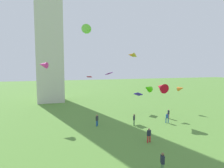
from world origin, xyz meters
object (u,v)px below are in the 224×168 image
Objects in this scene: kite_flying_4 at (181,88)px; person_1 at (134,119)px; kite_flying_3 at (138,94)px; kite_flying_1 at (148,88)px; person_0 at (167,117)px; kite_flying_2 at (109,74)px; kite_flying_5 at (43,65)px; kite_flying_6 at (131,55)px; person_2 at (149,134)px; kite_flying_9 at (89,77)px; person_3 at (162,162)px; kite_flying_0 at (161,87)px; person_4 at (97,120)px; person_5 at (168,113)px; kite_flying_7 at (86,31)px; kite_flying_8 at (135,56)px; monument_obelisk at (49,7)px.

person_1 is at bearing -176.01° from kite_flying_4.
kite_flying_1 is at bearing -134.73° from kite_flying_3.
person_1 reaches higher than person_0.
kite_flying_2 is 11.77m from kite_flying_5.
kite_flying_5 is at bearing -57.38° from kite_flying_6.
person_0 is 0.92× the size of person_2.
kite_flying_4 is 18.71m from kite_flying_9.
person_1 is 13.56m from person_3.
kite_flying_4 is (7.46, 4.82, -0.99)m from kite_flying_0.
person_2 is 21.53m from kite_flying_6.
person_2 is 11.35m from kite_flying_0.
kite_flying_9 is (-18.45, 1.66, 2.58)m from kite_flying_4.
person_4 reaches higher than person_5.
person_0 is at bearing 98.98° from kite_flying_0.
person_3 is 0.75× the size of kite_flying_0.
kite_flying_3 is at bearing 27.58° from kite_flying_9.
kite_flying_7 is (-7.66, -1.50, 12.81)m from person_1.
person_4 is at bearing 105.29° from person_1.
kite_flying_4 reaches higher than person_3.
person_5 is at bearing -60.08° from kite_flying_8.
person_5 is at bearing 107.89° from kite_flying_5.
kite_flying_3 is at bearing -55.57° from person_0.
person_3 is 1.14× the size of kite_flying_2.
monument_obelisk is 41.25m from person_2.
kite_flying_4 is (8.61, -1.72, 1.05)m from kite_flying_3.
person_5 is 12.06m from kite_flying_1.
person_3 reaches higher than person_1.
person_3 is 27.57m from kite_flying_6.
person_3 is at bearing 80.93° from person_0.
monument_obelisk is 25.33m from kite_flying_9.
person_4 is at bearing -63.24° from kite_flying_9.
kite_flying_4 is at bearing -115.74° from kite_flying_2.
kite_flying_6 is at bearing -57.00° from person_0.
person_4 is (-4.61, 8.13, 0.02)m from person_2.
person_0 is at bearing 101.58° from kite_flying_1.
person_2 is at bearing -22.02° from kite_flying_7.
kite_flying_0 is at bearing -104.78° from kite_flying_3.
person_0 is 5.04m from kite_flying_0.
kite_flying_0 is at bearing -54.07° from person_4.
person_0 is 10.46m from kite_flying_4.
kite_flying_1 reaches higher than kite_flying_4.
kite_flying_7 is at bearing -166.67° from kite_flying_3.
person_3 is 1.19× the size of kite_flying_1.
kite_flying_0 is 9.01m from kite_flying_1.
kite_flying_5 is (-26.38, 1.65, 4.75)m from kite_flying_4.
person_4 is 10.02m from kite_flying_1.
person_1 is 0.99× the size of person_4.
kite_flying_0 reaches higher than person_3.
person_2 is at bearing -45.45° from kite_flying_9.
person_4 is 13.97m from kite_flying_8.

